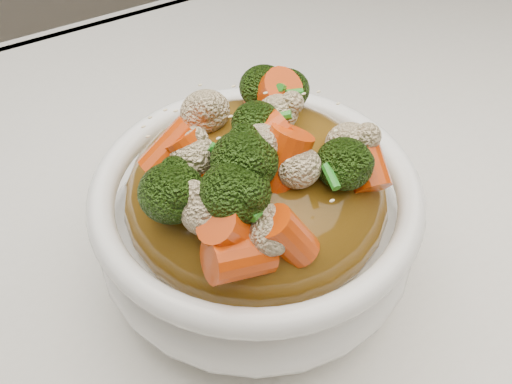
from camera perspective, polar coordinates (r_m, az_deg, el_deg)
tablecloth at (r=0.54m, az=3.12°, el=-3.65°), size 1.20×0.80×0.04m
bowl at (r=0.45m, az=-0.00°, el=-3.15°), size 0.27×0.27×0.09m
sauce_base at (r=0.43m, az=0.00°, el=-0.31°), size 0.22×0.22×0.10m
carrots at (r=0.38m, az=0.00°, el=6.81°), size 0.22×0.22×0.05m
broccoli at (r=0.38m, az=0.00°, el=6.69°), size 0.22×0.22×0.05m
cauliflower at (r=0.38m, az=0.00°, el=6.43°), size 0.22×0.22×0.04m
scallions at (r=0.38m, az=-0.00°, el=6.94°), size 0.16×0.16×0.02m
sesame_seeds at (r=0.38m, az=0.00°, el=6.94°), size 0.20×0.20×0.01m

